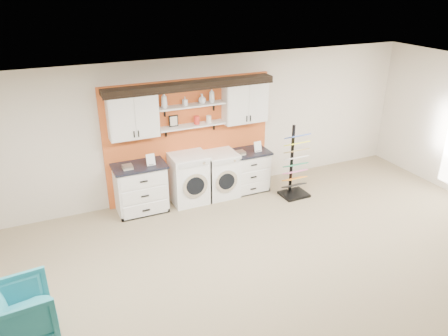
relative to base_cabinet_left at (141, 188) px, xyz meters
name	(u,v)px	position (x,y,z in m)	size (l,w,h in m)	color
floor	(293,315)	(1.13, -3.64, -0.48)	(10.00, 10.00, 0.00)	#87785B
ceiling	(310,115)	(1.13, -3.64, 2.32)	(10.00, 10.00, 0.00)	white
wall_back	(189,129)	(1.13, 0.36, 0.92)	(10.00, 10.00, 0.00)	beige
accent_panel	(190,139)	(1.13, 0.32, 0.72)	(3.40, 0.07, 2.40)	#CA5622
upper_cabinet_left	(133,115)	(0.00, 0.15, 1.40)	(0.90, 0.35, 0.84)	white
upper_cabinet_right	(245,102)	(2.26, 0.15, 1.40)	(0.90, 0.35, 0.84)	white
shelf_lower	(192,126)	(1.13, 0.16, 1.05)	(1.32, 0.28, 0.03)	white
shelf_upper	(191,105)	(1.13, 0.16, 1.45)	(1.32, 0.28, 0.03)	white
crown_molding	(190,84)	(1.13, 0.17, 1.85)	(3.30, 0.41, 0.13)	black
picture_frame	(174,121)	(0.78, 0.21, 1.17)	(0.18, 0.02, 0.22)	black
canister_red	(197,120)	(1.23, 0.16, 1.14)	(0.11, 0.11, 0.16)	red
canister_cream	(209,119)	(1.48, 0.16, 1.13)	(0.10, 0.10, 0.14)	silver
base_cabinet_left	(141,188)	(0.00, 0.00, 0.00)	(0.99, 0.66, 0.96)	white
base_cabinet_right	(247,170)	(2.26, 0.00, -0.05)	(0.89, 0.66, 0.87)	white
washer	(189,178)	(0.98, 0.00, 0.02)	(0.72, 0.71, 1.00)	white
dryer	(220,174)	(1.64, 0.00, -0.01)	(0.67, 0.71, 0.94)	white
sample_rack	(295,173)	(3.03, -0.64, 0.01)	(0.55, 0.46, 1.49)	black
armchair	(22,312)	(-2.16, -2.54, -0.13)	(0.76, 0.78, 0.71)	teal
soap_bottle_a	(164,100)	(0.60, 0.16, 1.61)	(0.11, 0.12, 0.30)	silver
soap_bottle_b	(185,101)	(1.00, 0.16, 1.55)	(0.08, 0.08, 0.17)	silver
soap_bottle_c	(202,99)	(1.35, 0.16, 1.56)	(0.14, 0.14, 0.19)	silver
soap_bottle_d	(212,95)	(1.55, 0.16, 1.60)	(0.11, 0.11, 0.28)	silver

